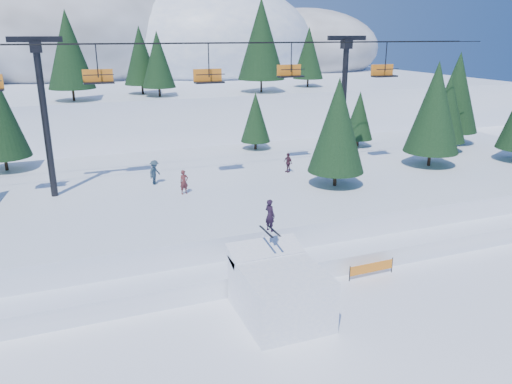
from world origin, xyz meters
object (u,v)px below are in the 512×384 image
object	(u,v)px
banner_near	(371,268)
banner_far	(384,250)
jump_kicker	(279,289)
chairlift	(195,87)

from	to	relation	value
banner_near	banner_far	bearing A→B (deg)	41.09
jump_kicker	chairlift	xyz separation A→B (m)	(0.16, 15.42, 7.96)
jump_kicker	banner_far	xyz separation A→B (m)	(8.41, 3.55, -0.82)
chairlift	jump_kicker	bearing A→B (deg)	-90.59
jump_kicker	banner_far	distance (m)	9.17
banner_near	banner_far	distance (m)	2.72
chairlift	banner_far	size ratio (longest dim) A/B	17.29
banner_near	banner_far	xyz separation A→B (m)	(2.05, 1.79, 0.00)
chairlift	banner_far	distance (m)	16.92
chairlift	banner_near	size ratio (longest dim) A/B	16.09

